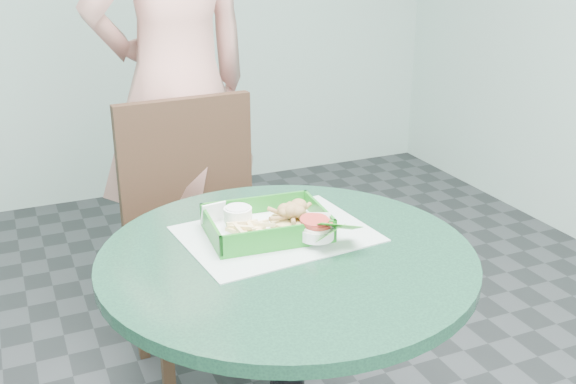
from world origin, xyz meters
name	(u,v)px	position (x,y,z in m)	size (l,w,h in m)	color
cafe_table	(287,325)	(0.00, 0.00, 0.58)	(0.84, 0.84, 0.75)	black
dining_chair	(199,223)	(0.01, 0.75, 0.53)	(0.46, 0.46, 0.93)	#4A2A12
diner_person	(173,28)	(0.04, 1.04, 1.13)	(0.82, 0.54, 2.26)	tan
placemat	(276,242)	(0.01, 0.09, 0.75)	(0.43, 0.32, 0.00)	#A8BAB4
food_basket	(267,235)	(-0.01, 0.10, 0.77)	(0.27, 0.20, 0.06)	#186F1C
crab_sandwich	(292,220)	(0.05, 0.10, 0.80)	(0.11, 0.11, 0.07)	tan
fries_pile	(249,235)	(-0.06, 0.09, 0.79)	(0.10, 0.11, 0.04)	#F3D28B
sauce_ramekin	(238,223)	(-0.07, 0.13, 0.80)	(0.07, 0.07, 0.04)	white
garnish_cup	(322,235)	(0.09, 0.01, 0.79)	(0.12, 0.11, 0.05)	silver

